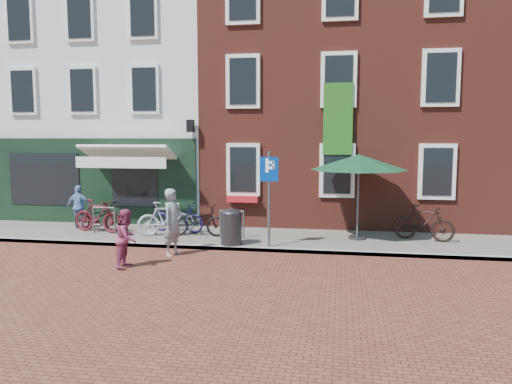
% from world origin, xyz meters
% --- Properties ---
extents(ground, '(80.00, 80.00, 0.00)m').
position_xyz_m(ground, '(0.00, 0.00, 0.00)').
color(ground, brown).
extents(sidewalk, '(24.00, 3.00, 0.10)m').
position_xyz_m(sidewalk, '(1.00, 1.50, 0.05)').
color(sidewalk, slate).
rests_on(sidewalk, ground).
extents(building_stucco, '(8.00, 8.00, 9.00)m').
position_xyz_m(building_stucco, '(-5.00, 7.00, 4.50)').
color(building_stucco, silver).
rests_on(building_stucco, ground).
extents(building_brick_mid, '(6.00, 8.00, 10.00)m').
position_xyz_m(building_brick_mid, '(2.00, 7.00, 5.00)').
color(building_brick_mid, maroon).
rests_on(building_brick_mid, ground).
extents(building_brick_right, '(6.00, 8.00, 10.00)m').
position_xyz_m(building_brick_right, '(8.00, 7.00, 5.00)').
color(building_brick_right, maroon).
rests_on(building_brick_right, ground).
extents(litter_bin, '(0.58, 0.58, 1.07)m').
position_xyz_m(litter_bin, '(0.68, 0.30, 0.65)').
color(litter_bin, '#2D2D2F').
rests_on(litter_bin, sidewalk).
extents(parking_sign, '(0.50, 0.08, 2.58)m').
position_xyz_m(parking_sign, '(1.73, 0.24, 1.80)').
color(parking_sign, '#4C4C4F').
rests_on(parking_sign, sidewalk).
extents(parasol, '(2.78, 2.78, 2.56)m').
position_xyz_m(parasol, '(4.12, 1.67, 2.42)').
color(parasol, '#4C4C4F').
rests_on(parasol, sidewalk).
extents(woman, '(0.60, 0.73, 1.74)m').
position_xyz_m(woman, '(-0.63, -0.74, 0.87)').
color(woman, gray).
rests_on(woman, ground).
extents(boy, '(0.53, 0.68, 1.39)m').
position_xyz_m(boy, '(-1.30, -2.07, 0.69)').
color(boy, '#913354').
rests_on(boy, ground).
extents(cafe_person, '(0.84, 0.39, 1.40)m').
position_xyz_m(cafe_person, '(-4.69, 1.89, 0.80)').
color(cafe_person, '#7699CB').
rests_on(cafe_person, sidewalk).
extents(bicycle_0, '(1.83, 0.90, 0.92)m').
position_xyz_m(bicycle_0, '(-3.92, 1.61, 0.56)').
color(bicycle_0, black).
rests_on(bicycle_0, sidewalk).
extents(bicycle_1, '(1.76, 0.80, 1.02)m').
position_xyz_m(bicycle_1, '(-3.80, 1.38, 0.61)').
color(bicycle_1, '#581019').
rests_on(bicycle_1, sidewalk).
extents(bicycle_2, '(1.83, 0.92, 0.92)m').
position_xyz_m(bicycle_2, '(-1.36, 1.83, 0.56)').
color(bicycle_2, '#1B1057').
rests_on(bicycle_2, sidewalk).
extents(bicycle_3, '(1.76, 1.09, 1.02)m').
position_xyz_m(bicycle_3, '(-1.54, 1.26, 0.61)').
color(bicycle_3, '#B7B7BA').
rests_on(bicycle_3, sidewalk).
extents(bicycle_4, '(1.79, 0.72, 0.92)m').
position_xyz_m(bicycle_4, '(-0.58, 1.31, 0.56)').
color(bicycle_4, black).
rests_on(bicycle_4, sidewalk).
extents(bicycle_5, '(1.76, 1.00, 1.02)m').
position_xyz_m(bicycle_5, '(5.98, 1.79, 0.61)').
color(bicycle_5, black).
rests_on(bicycle_5, sidewalk).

